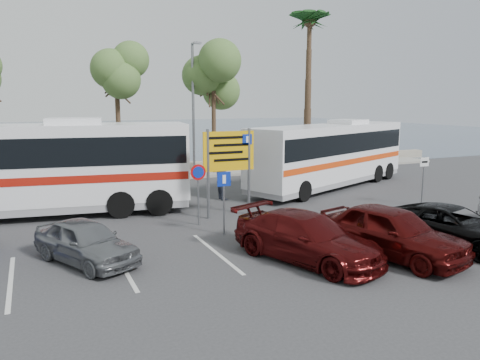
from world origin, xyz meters
name	(u,v)px	position (x,y,z in m)	size (l,w,h in m)	color
ground	(238,240)	(0.00, 0.00, 0.00)	(120.00, 120.00, 0.00)	#343436
kerb_strip	(146,178)	(0.00, 14.00, 0.07)	(44.00, 2.40, 0.15)	gray
seawall	(139,170)	(0.00, 16.00, 0.30)	(48.00, 0.80, 0.60)	gray
sea	(76,133)	(0.00, 60.00, 0.01)	(140.00, 140.00, 0.00)	#3A505E
tree_mid	(116,67)	(-1.50, 14.00, 6.65)	(3.20, 3.20, 8.00)	#382619
tree_right	(213,77)	(4.50, 14.00, 6.17)	(3.20, 3.20, 7.40)	#382619
palm_tree	(310,24)	(11.50, 14.00, 9.87)	(4.80, 4.80, 11.20)	#382619
street_lamp_right	(194,103)	(3.00, 13.52, 4.60)	(0.45, 1.15, 8.01)	slate
direction_sign	(229,158)	(1.00, 3.20, 2.43)	(2.20, 0.12, 3.60)	slate
sign_no_stop	(198,185)	(-0.60, 2.38, 1.58)	(0.60, 0.08, 2.35)	slate
sign_parking	(224,194)	(-0.20, 0.79, 1.47)	(0.50, 0.07, 2.25)	slate
sign_taxi	(423,175)	(9.80, 1.49, 1.42)	(0.50, 0.07, 2.20)	slate
lane_markings	(218,252)	(-1.14, -1.00, 0.00)	(12.02, 4.20, 0.01)	silver
coach_bus_left	(27,172)	(-6.50, 6.50, 1.86)	(13.13, 4.56, 4.01)	white
coach_bus_right	(330,157)	(8.66, 7.07, 1.70)	(11.79, 6.88, 3.66)	white
car_silver_a	(86,241)	(-5.00, -0.27, 0.64)	(1.52, 3.77, 1.28)	slate
car_maroon	(307,237)	(1.00, -2.75, 0.71)	(1.98, 4.86, 1.41)	#460B0B
car_red	(391,231)	(3.50, -3.50, 0.79)	(1.87, 4.65, 1.59)	#430A09
suv_black	(453,227)	(6.08, -3.50, 0.66)	(2.17, 4.71, 1.31)	black
pedestrian_far	(223,180)	(2.10, 6.50, 0.95)	(0.92, 0.72, 1.89)	#32394B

